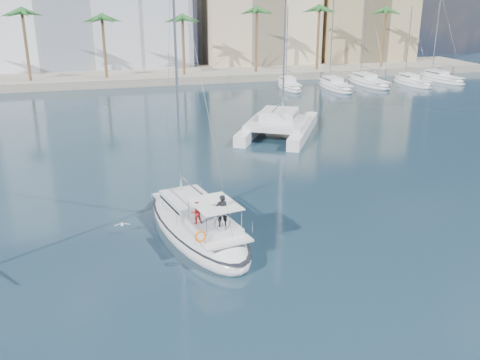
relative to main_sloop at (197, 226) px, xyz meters
name	(u,v)px	position (x,y,z in m)	size (l,w,h in m)	color
ground	(247,234)	(2.88, -0.80, -0.54)	(160.00, 160.00, 0.00)	black
quay	(145,76)	(2.88, 60.20, 0.06)	(120.00, 14.00, 1.20)	gray
building_beige	(258,13)	(24.88, 69.20, 9.46)	(20.00, 14.00, 20.00)	beige
building_tan_right	(361,17)	(44.88, 67.20, 8.46)	(18.00, 12.00, 18.00)	tan
palm_centre	(144,15)	(2.88, 56.20, 9.74)	(3.60, 3.60, 12.30)	brown
palm_right	(349,13)	(36.88, 56.20, 9.74)	(3.60, 3.60, 12.30)	brown
main_sloop	(197,226)	(0.00, 0.00, 0.00)	(6.18, 12.63, 17.98)	silver
catamaran	(279,123)	(12.51, 21.17, 0.61)	(11.65, 13.89, 18.10)	silver
seagull	(122,225)	(-4.34, 1.11, 0.10)	(0.95, 0.41, 0.17)	silver
moored_yacht_a	(289,88)	(22.88, 46.20, -0.54)	(2.72, 9.35, 11.90)	silver
moored_yacht_b	(335,89)	(29.38, 44.20, -0.54)	(3.14, 10.78, 13.72)	silver
moored_yacht_c	(368,85)	(35.88, 46.20, -0.54)	(3.55, 12.21, 15.54)	silver
moored_yacht_d	(412,85)	(42.38, 44.20, -0.54)	(2.72, 9.35, 11.90)	silver
moored_yacht_e	(440,81)	(48.88, 46.20, -0.54)	(3.14, 10.78, 13.72)	silver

